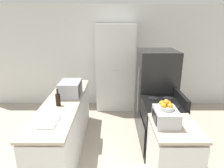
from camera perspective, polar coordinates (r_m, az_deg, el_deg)
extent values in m
cube|color=silver|center=(5.28, 0.02, 7.70)|extent=(7.00, 0.06, 2.60)
cube|color=silver|center=(3.71, -13.24, -11.77)|extent=(0.58, 2.39, 0.85)
cube|color=#B7A88E|center=(3.50, -13.79, -4.93)|extent=(0.60, 2.44, 0.04)
cube|color=silver|center=(3.03, 16.91, -19.59)|extent=(0.58, 0.74, 0.85)
cube|color=#B7A88E|center=(2.77, 17.80, -11.66)|extent=(0.60, 0.75, 0.04)
cube|color=silver|center=(5.03, 1.03, 4.55)|extent=(0.95, 0.50, 2.14)
sphere|color=#B2B2B7|center=(4.78, 0.60, 3.82)|extent=(0.03, 0.03, 0.03)
sphere|color=#B2B2B7|center=(4.78, 1.57, 3.82)|extent=(0.03, 0.03, 0.03)
cube|color=black|center=(3.63, 13.87, -11.89)|extent=(0.64, 0.74, 0.92)
cube|color=black|center=(3.62, 8.54, -13.68)|extent=(0.02, 0.65, 0.51)
cube|color=black|center=(3.48, 19.17, -3.85)|extent=(0.06, 0.70, 0.16)
cylinder|color=black|center=(3.24, 12.97, -6.34)|extent=(0.17, 0.17, 0.01)
cylinder|color=black|center=(3.56, 11.76, -4.03)|extent=(0.17, 0.17, 0.01)
cylinder|color=black|center=(3.30, 17.33, -6.22)|extent=(0.17, 0.17, 0.01)
cylinder|color=black|center=(3.62, 15.75, -3.97)|extent=(0.17, 0.17, 0.01)
cube|color=black|center=(4.18, 12.38, -2.04)|extent=(0.73, 0.75, 1.67)
cylinder|color=gray|center=(3.89, 7.59, -1.94)|extent=(0.02, 0.02, 0.92)
cube|color=#939399|center=(3.65, -11.73, -1.31)|extent=(0.36, 0.48, 0.27)
cube|color=black|center=(3.58, -8.96, -1.51)|extent=(0.01, 0.30, 0.19)
cylinder|color=black|center=(3.29, -15.08, -4.37)|extent=(0.08, 0.08, 0.19)
cylinder|color=black|center=(3.25, -15.28, -2.10)|extent=(0.03, 0.03, 0.08)
cube|color=#B2B2B7|center=(2.73, 15.19, -9.03)|extent=(0.29, 0.39, 0.20)
cube|color=black|center=(2.69, 12.06, -9.15)|extent=(0.01, 0.28, 0.12)
cylinder|color=silver|center=(2.68, 15.17, -6.50)|extent=(0.21, 0.21, 0.05)
sphere|color=orange|center=(2.71, 15.87, -5.32)|extent=(0.07, 0.07, 0.07)
sphere|color=orange|center=(2.69, 14.16, -5.36)|extent=(0.07, 0.07, 0.07)
sphere|color=orange|center=(2.62, 14.59, -6.07)|extent=(0.07, 0.07, 0.07)
sphere|color=orange|center=(2.64, 16.34, -6.02)|extent=(0.07, 0.07, 0.07)
sphere|color=orange|center=(2.65, 15.30, -5.04)|extent=(0.07, 0.07, 0.07)
cube|color=silver|center=(2.83, -17.39, -10.27)|extent=(0.22, 0.38, 0.02)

